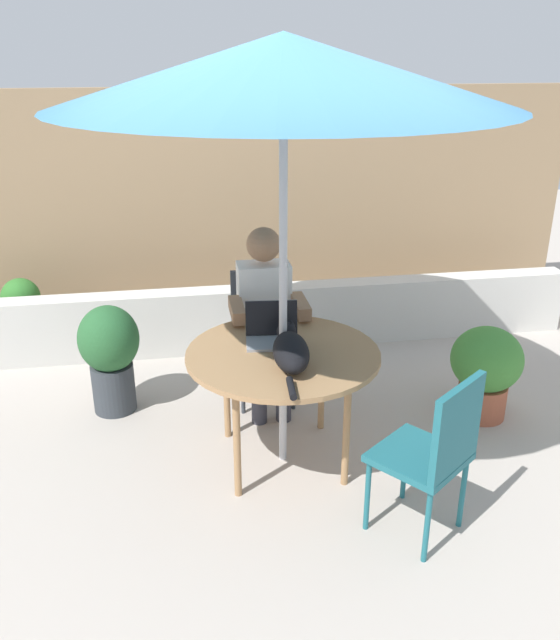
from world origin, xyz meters
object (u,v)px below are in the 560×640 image
(chair_empty, at_px, (436,447))
(potted_plant_by_chair, at_px, (23,310))
(chair_occupied, at_px, (262,325))
(patio_table, at_px, (283,360))
(patio_umbrella, at_px, (284,71))
(person_seated, at_px, (266,311))
(cat, at_px, (290,351))
(laptop, at_px, (272,330))
(potted_plant_corner, at_px, (110,352))
(potted_plant_near_fence, at_px, (486,368))

(chair_empty, relative_size, potted_plant_by_chair, 1.51)
(chair_occupied, bearing_deg, patio_table, -90.00)
(patio_umbrella, height_order, person_seated, patio_umbrella)
(patio_table, distance_m, cat, 0.21)
(laptop, bearing_deg, chair_empty, -56.02)
(chair_occupied, relative_size, cat, 1.36)
(laptop, xyz_separation_m, potted_plant_corner, (-0.98, 0.59, -0.34))
(chair_occupied, bearing_deg, chair_empty, -69.32)
(potted_plant_near_fence, xyz_separation_m, potted_plant_corner, (-2.39, 0.49, 0.07))
(potted_plant_near_fence, relative_size, potted_plant_corner, 0.84)
(laptop, bearing_deg, potted_plant_corner, 148.94)
(laptop, height_order, cat, laptop)
(patio_table, relative_size, laptop, 3.36)
(patio_umbrella, distance_m, laptop, 1.41)
(person_seated, height_order, laptop, person_seated)
(patio_umbrella, relative_size, potted_plant_by_chair, 3.99)
(chair_empty, distance_m, cat, 0.89)
(laptop, relative_size, potted_plant_by_chair, 0.55)
(patio_table, relative_size, potted_plant_corner, 1.46)
(chair_occupied, xyz_separation_m, cat, (0.01, -0.98, 0.27))
(patio_table, relative_size, potted_plant_by_chair, 1.85)
(potted_plant_near_fence, bearing_deg, cat, -162.24)
(patio_umbrella, xyz_separation_m, person_seated, (0.00, 0.66, -1.48))
(patio_umbrella, distance_m, cat, 1.39)
(laptop, bearing_deg, cat, -82.14)
(potted_plant_corner, bearing_deg, patio_umbrella, -36.82)
(person_seated, bearing_deg, chair_occupied, 90.00)
(chair_empty, xyz_separation_m, person_seated, (-0.60, 1.44, 0.17))
(patio_umbrella, height_order, potted_plant_near_fence, patio_umbrella)
(person_seated, relative_size, potted_plant_by_chair, 2.09)
(laptop, bearing_deg, potted_plant_near_fence, 4.19)
(patio_table, xyz_separation_m, potted_plant_near_fence, (1.38, 0.27, -0.30))
(chair_empty, xyz_separation_m, potted_plant_by_chair, (-2.38, 2.67, -0.19))
(cat, bearing_deg, chair_occupied, 90.64)
(potted_plant_near_fence, distance_m, potted_plant_by_chair, 3.55)
(person_seated, relative_size, potted_plant_corner, 1.65)
(patio_umbrella, bearing_deg, person_seated, 90.00)
(laptop, bearing_deg, potted_plant_by_chair, 135.33)
(chair_empty, bearing_deg, laptop, 123.98)
(chair_empty, distance_m, person_seated, 1.57)
(person_seated, bearing_deg, patio_table, -90.00)
(chair_occupied, height_order, person_seated, person_seated)
(person_seated, distance_m, potted_plant_by_chair, 2.20)
(patio_table, height_order, potted_plant_by_chair, patio_table)
(patio_table, distance_m, potted_plant_near_fence, 1.44)
(chair_empty, bearing_deg, potted_plant_corner, 136.49)
(chair_empty, height_order, laptop, laptop)
(person_seated, bearing_deg, patio_umbrella, -90.00)
(patio_table, distance_m, chair_occupied, 0.83)
(patio_table, bearing_deg, cat, -86.20)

